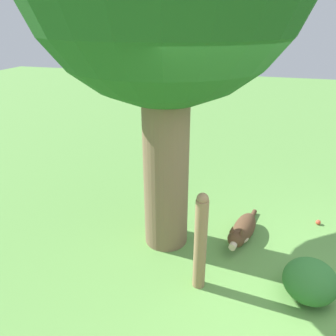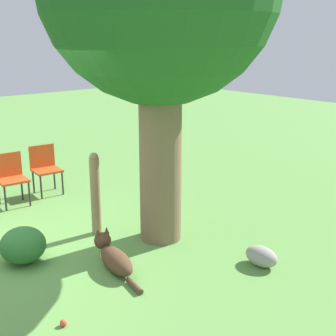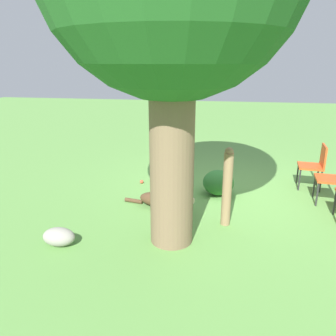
{
  "view_description": "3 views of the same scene",
  "coord_description": "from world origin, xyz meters",
  "px_view_note": "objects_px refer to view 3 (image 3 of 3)",
  "views": [
    {
      "loc": [
        -2.69,
        0.53,
        2.67
      ],
      "look_at": [
        0.83,
        1.53,
        1.0
      ],
      "focal_mm": 35.0,
      "sensor_mm": 36.0,
      "label": 1
    },
    {
      "loc": [
        5.19,
        -2.24,
        2.67
      ],
      "look_at": [
        0.76,
        1.65,
        0.96
      ],
      "focal_mm": 50.0,
      "sensor_mm": 36.0,
      "label": 2
    },
    {
      "loc": [
        0.13,
        5.32,
        2.24
      ],
      "look_at": [
        0.8,
        1.49,
        0.98
      ],
      "focal_mm": 35.0,
      "sensor_mm": 36.0,
      "label": 3
    }
  ],
  "objects_px": {
    "dog": "(164,200)",
    "tennis_ball": "(142,182)",
    "fence_post": "(227,187)",
    "red_chair_0": "(315,163)",
    "red_chair_1": "(335,176)"
  },
  "relations": [
    {
      "from": "fence_post",
      "to": "red_chair_0",
      "type": "distance_m",
      "value": 2.35
    },
    {
      "from": "dog",
      "to": "red_chair_0",
      "type": "relative_size",
      "value": 1.44
    },
    {
      "from": "dog",
      "to": "fence_post",
      "type": "bearing_deg",
      "value": -11.05
    },
    {
      "from": "red_chair_0",
      "to": "fence_post",
      "type": "bearing_deg",
      "value": 53.38
    },
    {
      "from": "dog",
      "to": "red_chair_0",
      "type": "bearing_deg",
      "value": 38.81
    },
    {
      "from": "fence_post",
      "to": "red_chair_1",
      "type": "xyz_separation_m",
      "value": [
        -1.73,
        -1.06,
        -0.1
      ]
    },
    {
      "from": "fence_post",
      "to": "red_chair_1",
      "type": "height_order",
      "value": "fence_post"
    },
    {
      "from": "red_chair_1",
      "to": "fence_post",
      "type": "bearing_deg",
      "value": 37.36
    },
    {
      "from": "red_chair_0",
      "to": "dog",
      "type": "bearing_deg",
      "value": 33.44
    },
    {
      "from": "red_chair_0",
      "to": "tennis_ball",
      "type": "height_order",
      "value": "red_chair_0"
    },
    {
      "from": "dog",
      "to": "red_chair_1",
      "type": "distance_m",
      "value": 2.8
    },
    {
      "from": "dog",
      "to": "tennis_ball",
      "type": "xyz_separation_m",
      "value": [
        0.64,
        -1.02,
        -0.1
      ]
    },
    {
      "from": "dog",
      "to": "red_chair_1",
      "type": "xyz_separation_m",
      "value": [
        -2.7,
        -0.66,
        0.35
      ]
    },
    {
      "from": "fence_post",
      "to": "red_chair_0",
      "type": "relative_size",
      "value": 1.39
    },
    {
      "from": "fence_post",
      "to": "red_chair_1",
      "type": "relative_size",
      "value": 1.39
    }
  ]
}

